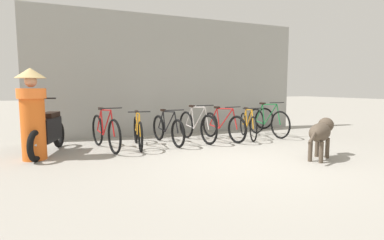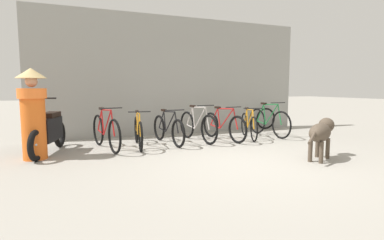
{
  "view_description": "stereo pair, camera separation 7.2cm",
  "coord_description": "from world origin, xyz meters",
  "px_view_note": "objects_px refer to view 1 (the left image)",
  "views": [
    {
      "loc": [
        -2.88,
        -4.35,
        1.31
      ],
      "look_at": [
        -0.54,
        1.19,
        0.65
      ],
      "focal_mm": 28.0,
      "sensor_mm": 36.0,
      "label": 1
    },
    {
      "loc": [
        -2.82,
        -4.38,
        1.31
      ],
      "look_at": [
        -0.54,
        1.19,
        0.65
      ],
      "focal_mm": 28.0,
      "sensor_mm": 36.0,
      "label": 2
    }
  ],
  "objects_px": {
    "bicycle_2": "(168,129)",
    "bicycle_1": "(138,132)",
    "person_in_robes": "(32,111)",
    "bicycle_0": "(105,132)",
    "spare_tire_left": "(264,118)",
    "bicycle_6": "(267,122)",
    "stray_dog": "(321,132)",
    "bicycle_4": "(223,126)",
    "bicycle_3": "(197,126)",
    "motorcycle": "(48,132)",
    "bicycle_5": "(248,125)"
  },
  "relations": [
    {
      "from": "bicycle_6",
      "to": "spare_tire_left",
      "type": "distance_m",
      "value": 1.36
    },
    {
      "from": "motorcycle",
      "to": "person_in_robes",
      "type": "bearing_deg",
      "value": -10.76
    },
    {
      "from": "bicycle_6",
      "to": "person_in_robes",
      "type": "height_order",
      "value": "person_in_robes"
    },
    {
      "from": "bicycle_6",
      "to": "stray_dog",
      "type": "relative_size",
      "value": 1.48
    },
    {
      "from": "bicycle_1",
      "to": "bicycle_5",
      "type": "relative_size",
      "value": 1.05
    },
    {
      "from": "bicycle_1",
      "to": "bicycle_2",
      "type": "distance_m",
      "value": 0.73
    },
    {
      "from": "stray_dog",
      "to": "person_in_robes",
      "type": "height_order",
      "value": "person_in_robes"
    },
    {
      "from": "bicycle_2",
      "to": "bicycle_1",
      "type": "bearing_deg",
      "value": -88.09
    },
    {
      "from": "bicycle_5",
      "to": "spare_tire_left",
      "type": "height_order",
      "value": "bicycle_5"
    },
    {
      "from": "bicycle_1",
      "to": "person_in_robes",
      "type": "xyz_separation_m",
      "value": [
        -1.99,
        -0.41,
        0.55
      ]
    },
    {
      "from": "bicycle_2",
      "to": "bicycle_6",
      "type": "xyz_separation_m",
      "value": [
        2.85,
        0.05,
        0.04
      ]
    },
    {
      "from": "bicycle_2",
      "to": "stray_dog",
      "type": "xyz_separation_m",
      "value": [
        2.12,
        -2.5,
        0.16
      ]
    },
    {
      "from": "bicycle_4",
      "to": "person_in_robes",
      "type": "relative_size",
      "value": 1.05
    },
    {
      "from": "bicycle_2",
      "to": "bicycle_5",
      "type": "bearing_deg",
      "value": 81.54
    },
    {
      "from": "bicycle_3",
      "to": "person_in_robes",
      "type": "relative_size",
      "value": 1.06
    },
    {
      "from": "motorcycle",
      "to": "spare_tire_left",
      "type": "relative_size",
      "value": 2.73
    },
    {
      "from": "bicycle_5",
      "to": "person_in_robes",
      "type": "bearing_deg",
      "value": -65.6
    },
    {
      "from": "bicycle_0",
      "to": "spare_tire_left",
      "type": "bearing_deg",
      "value": 93.14
    },
    {
      "from": "stray_dog",
      "to": "person_in_robes",
      "type": "xyz_separation_m",
      "value": [
        -4.83,
        1.97,
        0.38
      ]
    },
    {
      "from": "bicycle_1",
      "to": "spare_tire_left",
      "type": "height_order",
      "value": "bicycle_1"
    },
    {
      "from": "bicycle_3",
      "to": "spare_tire_left",
      "type": "relative_size",
      "value": 2.6
    },
    {
      "from": "bicycle_1",
      "to": "bicycle_6",
      "type": "xyz_separation_m",
      "value": [
        3.57,
        0.16,
        0.04
      ]
    },
    {
      "from": "bicycle_2",
      "to": "bicycle_5",
      "type": "height_order",
      "value": "bicycle_2"
    },
    {
      "from": "bicycle_5",
      "to": "bicycle_6",
      "type": "relative_size",
      "value": 0.92
    },
    {
      "from": "bicycle_6",
      "to": "spare_tire_left",
      "type": "bearing_deg",
      "value": 144.09
    },
    {
      "from": "bicycle_6",
      "to": "stray_dog",
      "type": "height_order",
      "value": "bicycle_6"
    },
    {
      "from": "bicycle_4",
      "to": "bicycle_3",
      "type": "bearing_deg",
      "value": -107.53
    },
    {
      "from": "bicycle_1",
      "to": "bicycle_3",
      "type": "xyz_separation_m",
      "value": [
        1.48,
        0.16,
        0.03
      ]
    },
    {
      "from": "person_in_robes",
      "to": "spare_tire_left",
      "type": "bearing_deg",
      "value": 162.88
    },
    {
      "from": "bicycle_3",
      "to": "spare_tire_left",
      "type": "height_order",
      "value": "bicycle_3"
    },
    {
      "from": "bicycle_1",
      "to": "person_in_robes",
      "type": "bearing_deg",
      "value": -71.23
    },
    {
      "from": "bicycle_5",
      "to": "motorcycle",
      "type": "distance_m",
      "value": 4.66
    },
    {
      "from": "bicycle_3",
      "to": "motorcycle",
      "type": "distance_m",
      "value": 3.27
    },
    {
      "from": "bicycle_3",
      "to": "bicycle_5",
      "type": "relative_size",
      "value": 1.11
    },
    {
      "from": "bicycle_5",
      "to": "person_in_robes",
      "type": "height_order",
      "value": "person_in_robes"
    },
    {
      "from": "bicycle_2",
      "to": "bicycle_3",
      "type": "height_order",
      "value": "bicycle_3"
    },
    {
      "from": "motorcycle",
      "to": "stray_dog",
      "type": "distance_m",
      "value": 5.2
    },
    {
      "from": "bicycle_1",
      "to": "person_in_robes",
      "type": "distance_m",
      "value": 2.1
    },
    {
      "from": "bicycle_5",
      "to": "stray_dog",
      "type": "relative_size",
      "value": 1.37
    },
    {
      "from": "bicycle_0",
      "to": "bicycle_4",
      "type": "height_order",
      "value": "bicycle_0"
    },
    {
      "from": "person_in_robes",
      "to": "stray_dog",
      "type": "bearing_deg",
      "value": 125.43
    },
    {
      "from": "bicycle_3",
      "to": "bicycle_5",
      "type": "xyz_separation_m",
      "value": [
        1.39,
        -0.11,
        -0.03
      ]
    },
    {
      "from": "bicycle_1",
      "to": "stray_dog",
      "type": "bearing_deg",
      "value": 57.0
    },
    {
      "from": "bicycle_0",
      "to": "bicycle_5",
      "type": "xyz_separation_m",
      "value": [
        3.57,
        0.05,
        -0.03
      ]
    },
    {
      "from": "bicycle_1",
      "to": "person_in_robes",
      "type": "relative_size",
      "value": 1.0
    },
    {
      "from": "bicycle_4",
      "to": "spare_tire_left",
      "type": "height_order",
      "value": "bicycle_4"
    },
    {
      "from": "bicycle_0",
      "to": "bicycle_2",
      "type": "bearing_deg",
      "value": 83.05
    },
    {
      "from": "bicycle_1",
      "to": "bicycle_3",
      "type": "height_order",
      "value": "bicycle_3"
    },
    {
      "from": "bicycle_3",
      "to": "stray_dog",
      "type": "distance_m",
      "value": 2.89
    },
    {
      "from": "bicycle_5",
      "to": "stray_dog",
      "type": "height_order",
      "value": "bicycle_5"
    }
  ]
}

